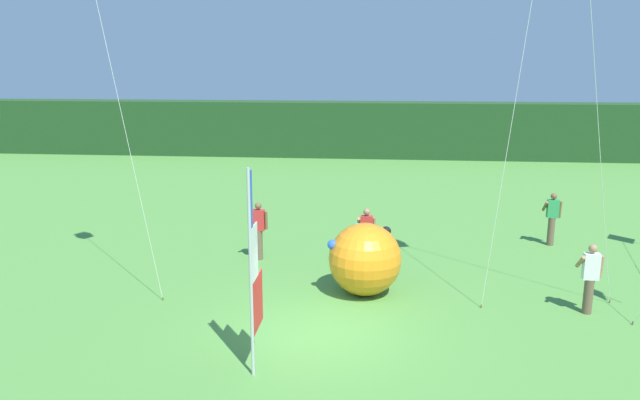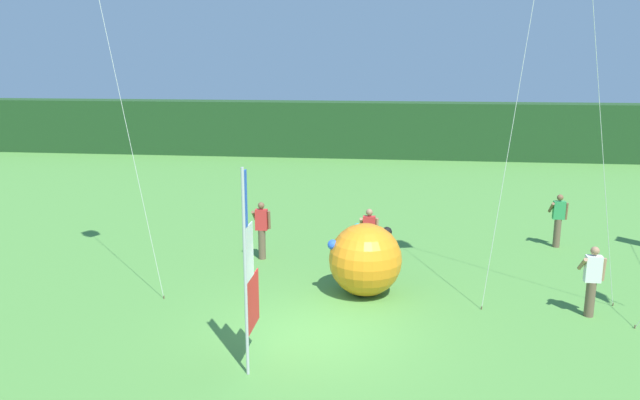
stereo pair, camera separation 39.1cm
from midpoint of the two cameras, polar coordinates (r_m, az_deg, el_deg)
The scene contains 8 objects.
ground_plane at distance 13.70m, azimuth 0.38°, elevation -12.38°, with size 120.00×120.00×0.00m, color #518E3D.
distant_treeline at distance 38.59m, azimuth 5.09°, elevation 6.62°, with size 80.00×2.40×3.43m, color #1E421E.
banner_flag at distance 11.61m, azimuth -5.71°, elevation -6.90°, with size 0.06×1.03×4.02m.
person_near_banner at distance 15.61m, azimuth 24.88°, elevation -6.79°, with size 0.55×0.48×1.71m.
person_mid_field at distance 20.95m, azimuth 22.00°, elevation -1.68°, with size 0.55×0.48×1.74m.
person_far_left at distance 17.89m, azimuth 5.25°, elevation -3.27°, with size 0.55×0.48×1.67m.
person_far_right at distance 18.31m, azimuth -4.90°, elevation -2.71°, with size 0.55×0.48×1.77m.
inflatable_balloon at distance 15.55m, azimuth 5.00°, elevation -5.59°, with size 1.88×1.87×1.87m.
Camera 2 is at (1.68, -12.28, 5.82)m, focal length 34.02 mm.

